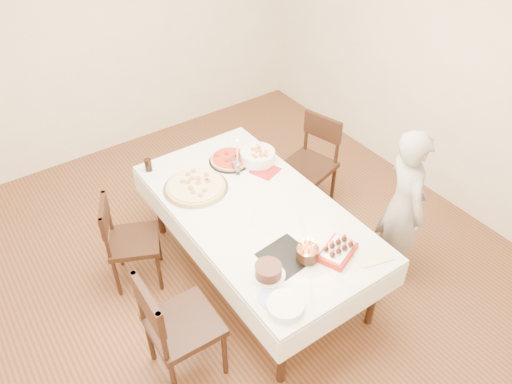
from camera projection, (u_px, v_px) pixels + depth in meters
floor at (244, 268)px, 4.44m from camera, size 5.00×5.00×0.00m
wall_back at (108, 32)px, 5.17m from camera, size 4.50×0.04×2.70m
wall_right at (445, 64)px, 4.58m from camera, size 0.04×5.00×2.70m
dining_table at (256, 242)px, 4.17m from camera, size 1.36×2.25×0.75m
chair_right_savory at (308, 167)px, 4.82m from camera, size 0.60×0.60×0.95m
chair_left_savory at (134, 241)px, 4.10m from camera, size 0.58×0.58×0.86m
chair_left_dessert at (183, 325)px, 3.39m from camera, size 0.52×0.52×0.99m
person at (404, 206)px, 4.02m from camera, size 0.51×0.61×1.42m
pizza_white at (196, 187)px, 4.11m from camera, size 0.70×0.70×0.04m
pizza_pepperoni at (230, 159)px, 4.41m from camera, size 0.49×0.49×0.04m
red_placemat at (265, 171)px, 4.31m from camera, size 0.28×0.28×0.01m
pasta_bowl at (258, 156)px, 4.38m from camera, size 0.39×0.39×0.10m
taper_candle at (237, 152)px, 4.29m from camera, size 0.07×0.07×0.27m
shaker_pair at (238, 168)px, 4.24m from camera, size 0.12×0.12×0.12m
cola_glass at (148, 165)px, 4.28m from camera, size 0.08×0.08×0.11m
layer_cake at (268, 271)px, 3.37m from camera, size 0.29×0.29×0.10m
cake_board at (286, 256)px, 3.53m from camera, size 0.36×0.36×0.01m
birthday_cake at (308, 250)px, 3.46m from camera, size 0.18×0.18×0.16m
strawberry_box at (338, 251)px, 3.52m from camera, size 0.34×0.28×0.07m
box_lid at (373, 256)px, 3.54m from camera, size 0.30×0.24×0.02m
plate_stack at (285, 305)px, 3.17m from camera, size 0.30×0.30×0.05m
china_plate at (275, 297)px, 3.25m from camera, size 0.27×0.27×0.01m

